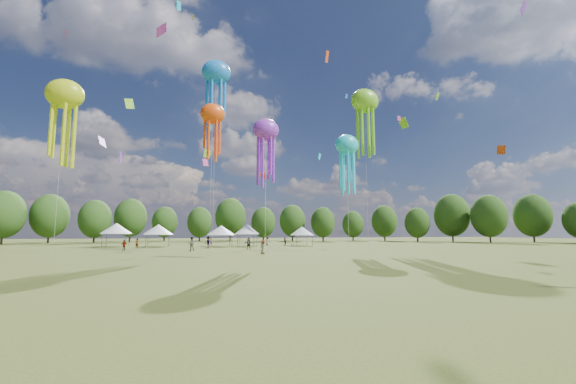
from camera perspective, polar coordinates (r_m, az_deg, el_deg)
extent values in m
plane|color=#384416|center=(16.77, 16.73, -15.02)|extent=(300.00, 300.00, 0.00)
imported|color=gray|center=(51.45, -15.26, -8.06)|extent=(0.97, 0.78, 1.91)
imported|color=gray|center=(72.11, -3.33, -7.87)|extent=(0.82, 0.96, 1.66)
imported|color=gray|center=(69.81, -0.50, -7.96)|extent=(0.78, 0.90, 1.57)
imported|color=gray|center=(59.44, -12.66, -7.91)|extent=(1.36, 1.01, 1.88)
imported|color=gray|center=(54.77, -24.84, -7.78)|extent=(0.93, 0.46, 1.53)
imported|color=gray|center=(55.85, -6.32, -8.21)|extent=(1.64, 0.66, 1.72)
imported|color=gray|center=(62.97, -23.08, -7.59)|extent=(0.68, 0.69, 1.61)
imported|color=gray|center=(43.52, -4.04, -8.83)|extent=(0.78, 0.91, 1.56)
cylinder|color=#47474C|center=(70.92, -27.72, -6.93)|extent=(0.08, 0.08, 2.24)
cylinder|color=#47474C|center=(74.68, -27.13, -6.90)|extent=(0.08, 0.08, 2.24)
cylinder|color=#47474C|center=(70.27, -24.63, -7.09)|extent=(0.08, 0.08, 2.24)
cylinder|color=#47474C|center=(74.06, -24.20, -7.05)|extent=(0.08, 0.08, 2.24)
cube|color=white|center=(72.44, -25.87, -6.07)|extent=(4.24, 4.24, 0.10)
cone|color=white|center=(72.45, -25.83, -5.27)|extent=(5.51, 5.51, 1.92)
cylinder|color=#47474C|center=(66.88, -21.87, -7.33)|extent=(0.08, 0.08, 2.09)
cylinder|color=#47474C|center=(70.57, -21.58, -7.28)|extent=(0.08, 0.08, 2.09)
cylinder|color=#47474C|center=(66.63, -18.68, -7.46)|extent=(0.08, 0.08, 2.09)
cylinder|color=#47474C|center=(70.33, -18.55, -7.40)|extent=(0.08, 0.08, 2.09)
cube|color=white|center=(68.56, -20.13, -6.46)|extent=(4.11, 4.11, 0.10)
cone|color=white|center=(68.56, -20.10, -5.67)|extent=(5.34, 5.34, 1.79)
cylinder|color=#47474C|center=(64.56, -12.16, -7.74)|extent=(0.08, 0.08, 2.01)
cylinder|color=#47474C|center=(68.12, -12.38, -7.66)|extent=(0.08, 0.08, 2.01)
cylinder|color=#47474C|center=(64.91, -8.99, -7.80)|extent=(0.08, 0.08, 2.01)
cylinder|color=#47474C|center=(68.46, -9.37, -7.72)|extent=(0.08, 0.08, 2.01)
cube|color=white|center=(66.47, -10.71, -6.82)|extent=(3.97, 3.97, 0.10)
cone|color=white|center=(66.47, -10.69, -6.04)|extent=(5.16, 5.16, 1.72)
cylinder|color=#47474C|center=(65.67, -7.74, -7.74)|extent=(0.08, 0.08, 2.15)
cylinder|color=#47474C|center=(68.83, -8.14, -7.67)|extent=(0.08, 0.08, 2.15)
cylinder|color=#47474C|center=(66.22, -4.98, -7.76)|extent=(0.08, 0.08, 2.15)
cylinder|color=#47474C|center=(69.35, -5.50, -7.70)|extent=(0.08, 0.08, 2.15)
cube|color=white|center=(67.48, -6.58, -6.76)|extent=(3.59, 3.59, 0.10)
cone|color=white|center=(67.49, -6.57, -5.94)|extent=(4.67, 4.67, 1.84)
cylinder|color=#47474C|center=(67.66, 1.41, -7.85)|extent=(0.08, 0.08, 1.94)
cylinder|color=#47474C|center=(70.67, 0.63, -7.79)|extent=(0.08, 0.08, 1.94)
cylinder|color=#47474C|center=(68.67, 3.94, -7.81)|extent=(0.08, 0.08, 1.94)
cylinder|color=#47474C|center=(71.64, 3.06, -7.76)|extent=(0.08, 0.08, 1.94)
cube|color=white|center=(69.63, 2.26, -6.97)|extent=(3.55, 3.55, 0.10)
cone|color=white|center=(69.62, 2.25, -6.24)|extent=(4.61, 4.61, 1.66)
ellipsoid|color=#FF4F0F|center=(52.23, -12.00, 12.19)|extent=(3.43, 2.40, 2.92)
cylinder|color=beige|center=(50.01, -12.25, 1.72)|extent=(0.03, 0.03, 19.17)
ellipsoid|color=blue|center=(58.84, -11.42, 18.30)|extent=(4.43, 3.10, 3.77)
cylinder|color=beige|center=(54.59, -11.74, 5.26)|extent=(0.03, 0.03, 27.12)
ellipsoid|color=#1CCFEF|center=(49.33, 9.44, 7.48)|extent=(3.31, 2.32, 2.81)
cylinder|color=beige|center=(48.11, 9.60, -0.87)|extent=(0.03, 0.03, 14.40)
ellipsoid|color=#C9DA16|center=(58.15, -32.19, 13.14)|extent=(4.80, 3.36, 4.08)
cylinder|color=beige|center=(55.69, -32.85, 2.81)|extent=(0.03, 0.03, 21.12)
ellipsoid|color=#9C31DC|center=(36.30, -3.56, 9.93)|extent=(2.65, 1.85, 2.25)
cylinder|color=beige|center=(35.03, -3.64, -0.18)|extent=(0.03, 0.03, 12.82)
ellipsoid|color=#7ED322|center=(66.73, 12.21, 14.09)|extent=(5.13, 3.59, 4.36)
cylinder|color=beige|center=(63.38, 12.49, 3.07)|extent=(0.03, 0.03, 25.86)
cube|color=#7ED322|center=(83.38, -12.84, 6.00)|extent=(1.69, 0.47, 2.08)
cube|color=blue|center=(79.98, 9.36, 14.93)|extent=(0.66, 0.63, 1.01)
cube|color=#1CCFEF|center=(62.85, -17.12, 26.66)|extent=(0.65, 1.22, 1.53)
cube|color=#E8449A|center=(58.84, -13.12, 4.66)|extent=(1.07, 0.58, 1.33)
cube|color=#9C31DC|center=(48.36, 33.59, 23.43)|extent=(1.16, 0.74, 1.28)
cube|color=#C9DA16|center=(83.20, -15.04, 25.44)|extent=(0.37, 0.81, 0.98)
cube|color=#7ED322|center=(70.33, 22.86, 13.99)|extent=(1.01, 1.08, 1.34)
cube|color=#E8449A|center=(59.59, -19.63, 23.30)|extent=(1.59, 2.09, 2.72)
cube|color=#9C31DC|center=(83.71, -25.27, 5.12)|extent=(0.20, 2.42, 2.77)
cube|color=red|center=(53.50, -32.06, 20.60)|extent=(0.47, 1.03, 1.28)
cube|color=#FF4F0F|center=(74.06, 6.28, 20.78)|extent=(1.13, 2.16, 2.59)
cube|color=#7ED322|center=(76.38, 18.03, 10.49)|extent=(1.51, 1.86, 2.04)
cube|color=#1CCFEF|center=(92.50, 5.08, 5.72)|extent=(1.30, 1.03, 1.84)
cube|color=#E8449A|center=(64.89, 17.39, 11.22)|extent=(0.64, 0.09, 0.83)
cube|color=#9C31DC|center=(72.27, -27.67, 7.16)|extent=(1.44, 2.21, 2.18)
cube|color=red|center=(71.87, -4.01, 2.60)|extent=(1.31, 0.30, 1.49)
cube|color=#FF4F0F|center=(58.88, 31.02, 5.82)|extent=(0.96, 0.87, 1.42)
cube|color=#7ED322|center=(47.17, -24.10, 12.81)|extent=(1.15, 0.46, 1.41)
cylinder|color=#38281C|center=(99.80, -38.91, -5.57)|extent=(0.44, 0.44, 3.36)
ellipsoid|color=#2A4A18|center=(99.88, -38.71, -2.81)|extent=(8.40, 8.40, 10.51)
cylinder|color=#38281C|center=(104.43, -34.06, -5.86)|extent=(0.44, 0.44, 3.41)
ellipsoid|color=#2A4A18|center=(104.51, -33.89, -3.18)|extent=(8.53, 8.53, 10.66)
cylinder|color=#38281C|center=(101.36, -28.69, -6.29)|extent=(0.44, 0.44, 3.07)
ellipsoid|color=#2A4A18|center=(101.41, -28.56, -3.80)|extent=(7.66, 7.66, 9.58)
cylinder|color=#38281C|center=(108.31, -24.05, -6.39)|extent=(0.44, 0.44, 3.43)
ellipsoid|color=#2A4A18|center=(108.38, -23.93, -3.78)|extent=(8.58, 8.58, 10.73)
cylinder|color=#38281C|center=(113.10, -19.25, -6.69)|extent=(0.44, 0.44, 2.95)
ellipsoid|color=#2A4A18|center=(113.14, -19.17, -4.55)|extent=(7.37, 7.37, 9.21)
cylinder|color=#38281C|center=(109.13, -14.04, -6.89)|extent=(0.44, 0.44, 2.89)
ellipsoid|color=#2A4A18|center=(109.17, -13.98, -4.71)|extent=(7.23, 7.23, 9.04)
cylinder|color=#38281C|center=(114.31, -9.27, -6.74)|extent=(0.44, 0.44, 3.84)
ellipsoid|color=#2A4A18|center=(114.41, -9.22, -3.97)|extent=(9.60, 9.60, 11.99)
cylinder|color=#38281C|center=(104.78, -4.00, -7.11)|extent=(0.44, 0.44, 2.84)
ellipsoid|color=#2A4A18|center=(104.82, -3.99, -4.87)|extent=(7.11, 7.11, 8.89)
cylinder|color=#38281C|center=(109.74, 0.72, -7.01)|extent=(0.44, 0.44, 3.16)
ellipsoid|color=#2A4A18|center=(109.79, 0.72, -4.64)|extent=(7.91, 7.91, 9.88)
cylinder|color=#38281C|center=(106.88, 5.64, -7.07)|extent=(0.44, 0.44, 2.88)
ellipsoid|color=#2A4A18|center=(106.92, 5.62, -4.85)|extent=(7.21, 7.21, 9.01)
cylinder|color=#38281C|center=(113.09, 10.41, -7.03)|extent=(0.44, 0.44, 2.63)
ellipsoid|color=#2A4A18|center=(113.11, 10.37, -5.11)|extent=(6.57, 6.57, 8.22)
cylinder|color=#38281C|center=(114.36, 15.27, -6.77)|extent=(0.44, 0.44, 3.13)
ellipsoid|color=#2A4A18|center=(114.41, 15.20, -4.52)|extent=(7.81, 7.81, 9.77)
cylinder|color=#38281C|center=(106.18, 20.09, -6.76)|extent=(0.44, 0.44, 2.72)
ellipsoid|color=#2A4A18|center=(106.21, 20.01, -4.65)|extent=(6.80, 6.80, 8.50)
cylinder|color=#38281C|center=(109.72, 24.93, -6.24)|extent=(0.44, 0.44, 3.81)
ellipsoid|color=#2A4A18|center=(109.82, 24.80, -3.39)|extent=(9.52, 9.52, 11.90)
cylinder|color=#38281C|center=(105.55, 29.69, -6.09)|extent=(0.44, 0.44, 3.51)
ellipsoid|color=#2A4A18|center=(105.63, 29.54, -3.36)|extent=(8.78, 8.78, 10.97)
cylinder|color=#38281C|center=(114.08, 34.76, -5.72)|extent=(0.44, 0.44, 3.64)
ellipsoid|color=#2A4A18|center=(114.17, 34.59, -3.10)|extent=(9.10, 9.10, 11.37)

